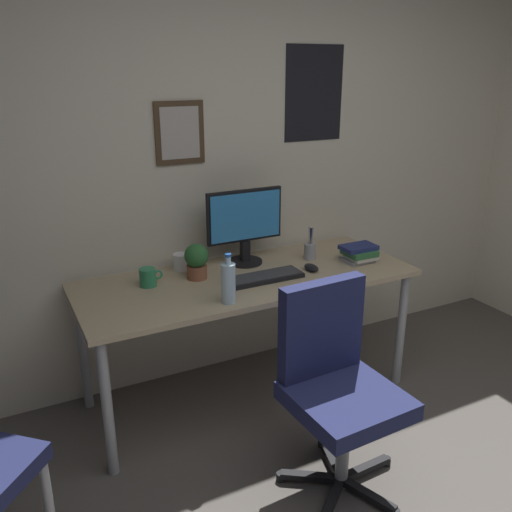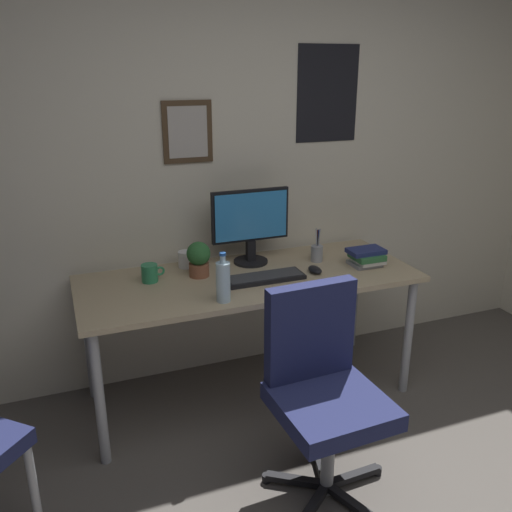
% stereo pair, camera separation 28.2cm
% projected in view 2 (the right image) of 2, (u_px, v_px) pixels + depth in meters
% --- Properties ---
extents(wall_back, '(4.40, 0.10, 2.60)m').
position_uv_depth(wall_back, '(251.00, 161.00, 3.23)').
color(wall_back, beige).
rests_on(wall_back, ground_plane).
extents(desk, '(1.85, 0.72, 0.75)m').
position_uv_depth(desk, '(250.00, 288.00, 2.99)').
color(desk, tan).
rests_on(desk, ground_plane).
extents(office_chair, '(0.55, 0.57, 0.95)m').
position_uv_depth(office_chair, '(322.00, 383.00, 2.36)').
color(office_chair, '#1E234C').
rests_on(office_chair, ground_plane).
extents(monitor, '(0.46, 0.20, 0.43)m').
position_uv_depth(monitor, '(250.00, 223.00, 3.09)').
color(monitor, black).
rests_on(monitor, desk).
extents(keyboard, '(0.43, 0.15, 0.03)m').
position_uv_depth(keyboard, '(265.00, 278.00, 2.91)').
color(keyboard, black).
rests_on(keyboard, desk).
extents(computer_mouse, '(0.06, 0.11, 0.04)m').
position_uv_depth(computer_mouse, '(315.00, 270.00, 3.00)').
color(computer_mouse, black).
rests_on(computer_mouse, desk).
extents(water_bottle, '(0.07, 0.07, 0.25)m').
position_uv_depth(water_bottle, '(223.00, 281.00, 2.61)').
color(water_bottle, silver).
rests_on(water_bottle, desk).
extents(coffee_mug_near, '(0.13, 0.09, 0.10)m').
position_uv_depth(coffee_mug_near, '(150.00, 273.00, 2.87)').
color(coffee_mug_near, '#2D8C59').
rests_on(coffee_mug_near, desk).
extents(coffee_mug_far, '(0.13, 0.09, 0.09)m').
position_uv_depth(coffee_mug_far, '(186.00, 259.00, 3.08)').
color(coffee_mug_far, white).
rests_on(coffee_mug_far, desk).
extents(potted_plant, '(0.13, 0.13, 0.20)m').
position_uv_depth(potted_plant, '(199.00, 258.00, 2.93)').
color(potted_plant, brown).
rests_on(potted_plant, desk).
extents(pen_cup, '(0.07, 0.07, 0.20)m').
position_uv_depth(pen_cup, '(317.00, 252.00, 3.17)').
color(pen_cup, '#9EA0A5').
rests_on(pen_cup, desk).
extents(book_stack_left, '(0.21, 0.16, 0.10)m').
position_uv_depth(book_stack_left, '(366.00, 257.00, 3.10)').
color(book_stack_left, gray).
rests_on(book_stack_left, desk).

